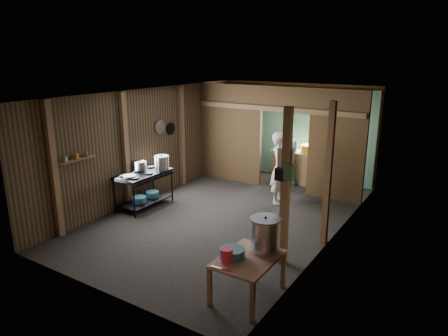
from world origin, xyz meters
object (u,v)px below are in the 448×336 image
Objects in this scene: stove_pot_large at (162,163)px; pink_bucket at (227,255)px; prep_table at (248,277)px; cook at (280,168)px; gas_range at (144,190)px; stock_pot at (265,235)px; yellow_tub at (308,149)px.

stove_pot_large is 4.22m from pink_bucket.
prep_table is 3.02× the size of stove_pot_large.
pink_bucket is at bearing -173.73° from cook.
gas_range is 4.12m from stock_pot.
prep_table is 3.97m from cook.
stove_pot_large is 2.71m from cook.
gas_range is 3.12m from cook.
yellow_tub is at bearing -9.65° from cook.
gas_range reaches higher than prep_table.
stove_pot_large is at bearing 147.06° from prep_table.
cook reaches higher than gas_range.
prep_table is at bearing -77.30° from yellow_tub.
stove_pot_large is (-3.54, 2.29, 0.65)m from prep_table.
stock_pot is at bearing -28.41° from stove_pot_large.
stock_pot is 2.64× the size of pink_bucket.
yellow_tub reaches higher than gas_range.
pink_bucket is 0.52× the size of yellow_tub.
stock_pot reaches higher than yellow_tub.
cook is (2.46, 1.88, 0.43)m from gas_range.
cook is (2.29, 1.44, -0.12)m from stove_pot_large.
cook is at bearing 104.85° from pink_bucket.
prep_table is 0.52m from pink_bucket.
stove_pot_large is 0.65× the size of stock_pot.
stove_pot_large is 4.13m from stock_pot.
yellow_tub is 0.23× the size of cook.
gas_range is 6.85× the size of pink_bucket.
prep_table is 4.27m from stove_pot_large.
stock_pot is (0.09, 0.33, 0.54)m from prep_table.
cook reaches higher than yellow_tub.
gas_range is at bearing 118.73° from cook.
gas_range is 4.12m from pink_bucket.
gas_range is at bearing 158.11° from stock_pot.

